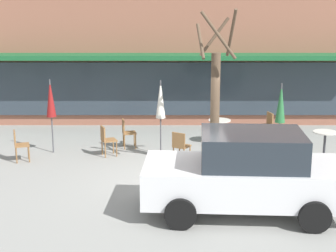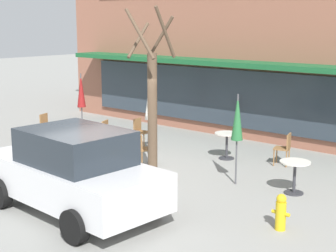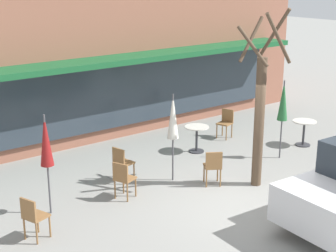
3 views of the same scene
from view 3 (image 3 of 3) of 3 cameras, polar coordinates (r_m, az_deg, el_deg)
name	(u,v)px [view 3 (image 3 of 3)]	position (r m, az deg, el deg)	size (l,w,h in m)	color
ground_plane	(253,207)	(11.63, 9.39, -8.90)	(80.00, 80.00, 0.00)	gray
building_facade	(46,9)	(18.74, -13.34, 12.53)	(16.06, 9.10, 7.49)	#935B47
cafe_table_near_wall	(197,135)	(14.72, 3.20, -0.96)	(0.70, 0.70, 0.76)	#333338
cafe_table_streetside	(304,129)	(15.76, 14.84, -0.30)	(0.70, 0.70, 0.76)	#333338
patio_umbrella_green_folded	(283,101)	(14.24, 12.65, 2.70)	(0.28, 0.28, 2.20)	#4C4C51
patio_umbrella_cream_folded	(173,117)	(12.36, 0.55, 0.98)	(0.28, 0.28, 2.20)	#4C4C51
patio_umbrella_corner_open	(46,141)	(10.91, -13.39, -1.66)	(0.28, 0.28, 2.20)	#4C4C51
cafe_chair_0	(33,215)	(10.30, -14.72, -9.54)	(0.51, 0.51, 0.89)	olive
cafe_chair_1	(122,162)	(12.67, -5.15, -3.94)	(0.47, 0.47, 0.89)	olive
cafe_chair_2	(213,165)	(12.44, 5.01, -4.34)	(0.55, 0.55, 0.89)	olive
cafe_chair_3	(226,121)	(16.06, 6.43, 0.53)	(0.49, 0.49, 0.89)	olive
cafe_chair_4	(123,177)	(11.73, -4.99, -5.69)	(0.52, 0.52, 0.89)	olive
street_tree	(260,111)	(12.22, 10.15, 1.68)	(0.97, 0.96, 4.22)	brown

